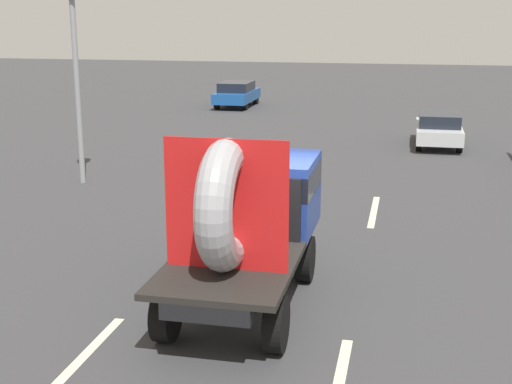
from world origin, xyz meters
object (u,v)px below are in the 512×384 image
flatbed_truck (250,210)px  distant_sedan (439,128)px  traffic_light (75,44)px  oncoming_car (237,93)px

flatbed_truck → distant_sedan: 16.09m
flatbed_truck → traffic_light: traffic_light is taller
flatbed_truck → traffic_light: bearing=132.7°
distant_sedan → flatbed_truck: bearing=-103.4°
distant_sedan → oncoming_car: 13.95m
distant_sedan → oncoming_car: bearing=136.8°
flatbed_truck → oncoming_car: size_ratio=1.16×
distant_sedan → oncoming_car: oncoming_car is taller
distant_sedan → traffic_light: traffic_light is taller
distant_sedan → traffic_light: bearing=-141.4°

